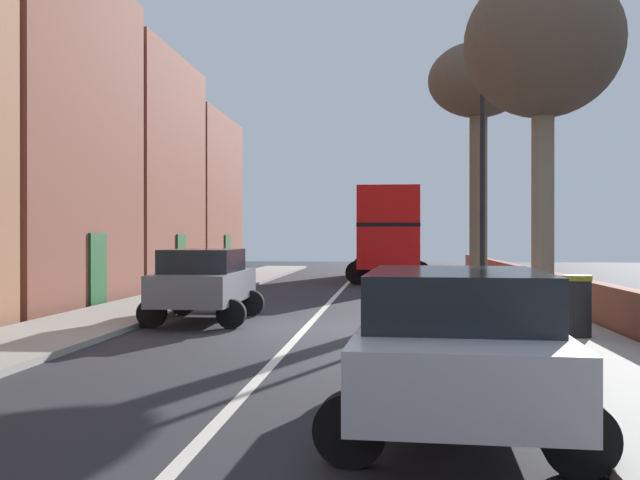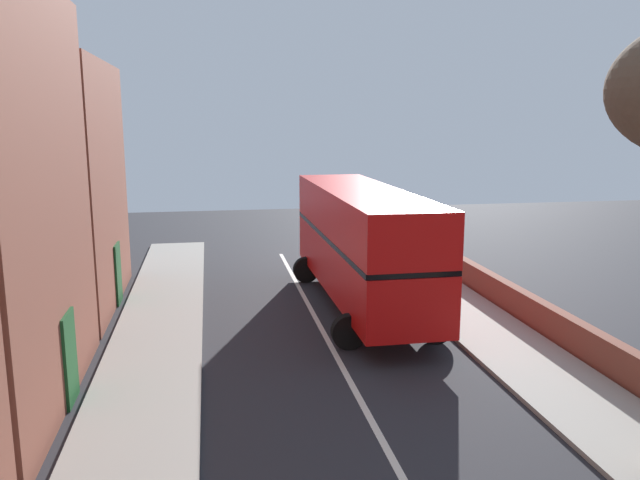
% 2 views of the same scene
% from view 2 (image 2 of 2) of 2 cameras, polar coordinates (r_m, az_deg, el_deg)
% --- Properties ---
extents(double_decker_bus, '(3.63, 10.98, 4.06)m').
position_cam_2_polar(double_decker_bus, '(21.19, 3.74, 0.00)').
color(double_decker_bus, red).
rests_on(double_decker_bus, ground).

